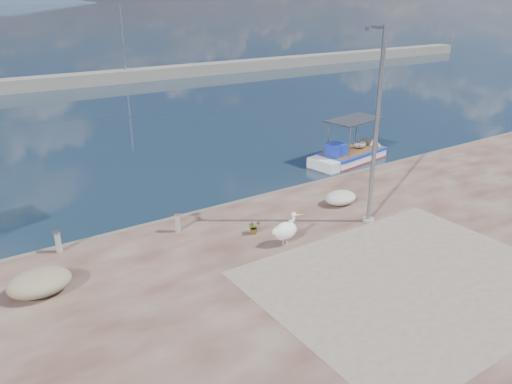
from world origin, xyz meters
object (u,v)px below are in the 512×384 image
object	(u,v)px
pelican	(286,230)
lamp_post	(375,135)
boat_right	(351,157)
bollard_near	(177,221)

from	to	relation	value
pelican	lamp_post	distance (m)	4.63
lamp_post	boat_right	bearing A→B (deg)	49.98
boat_right	bollard_near	bearing A→B (deg)	-171.54
boat_right	lamp_post	size ratio (longest dim) A/B	0.82
bollard_near	pelican	bearing A→B (deg)	-48.28
bollard_near	lamp_post	bearing A→B (deg)	-26.26
lamp_post	bollard_near	distance (m)	7.62
boat_right	lamp_post	bearing A→B (deg)	-138.81
pelican	lamp_post	size ratio (longest dim) A/B	0.17
lamp_post	bollard_near	size ratio (longest dim) A/B	9.25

